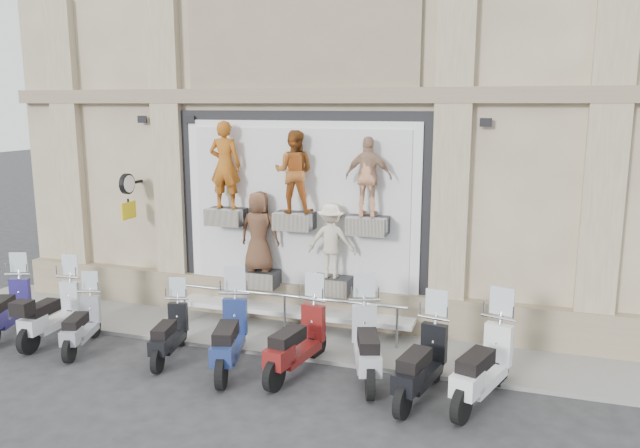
{
  "coord_description": "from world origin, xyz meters",
  "views": [
    {
      "loc": [
        4.48,
        -9.18,
        4.69
      ],
      "look_at": [
        0.78,
        1.9,
        2.43
      ],
      "focal_mm": 35.0,
      "sensor_mm": 36.0,
      "label": 1
    }
  ],
  "objects_px": {
    "scooter_c": "(81,314)",
    "scooter_g": "(367,332)",
    "scooter_i": "(484,352)",
    "scooter_a": "(6,298)",
    "scooter_d": "(169,323)",
    "scooter_h": "(421,350)",
    "scooter_f": "(296,329)",
    "guard_rail": "(285,316)",
    "scooter_e": "(229,324)",
    "clock_sign_bracket": "(128,190)",
    "scooter_b": "(51,302)"
  },
  "relations": [
    {
      "from": "scooter_i",
      "to": "scooter_c",
      "type": "bearing_deg",
      "value": -161.22
    },
    {
      "from": "scooter_a",
      "to": "scooter_e",
      "type": "xyz_separation_m",
      "value": [
        5.1,
        -0.11,
        0.07
      ]
    },
    {
      "from": "scooter_b",
      "to": "scooter_i",
      "type": "relative_size",
      "value": 0.93
    },
    {
      "from": "scooter_c",
      "to": "scooter_f",
      "type": "relative_size",
      "value": 0.84
    },
    {
      "from": "scooter_d",
      "to": "scooter_h",
      "type": "bearing_deg",
      "value": -13.9
    },
    {
      "from": "scooter_h",
      "to": "scooter_a",
      "type": "bearing_deg",
      "value": -169.94
    },
    {
      "from": "scooter_b",
      "to": "scooter_d",
      "type": "relative_size",
      "value": 1.15
    },
    {
      "from": "scooter_a",
      "to": "scooter_b",
      "type": "xyz_separation_m",
      "value": [
        1.09,
        0.05,
        0.02
      ]
    },
    {
      "from": "scooter_c",
      "to": "scooter_g",
      "type": "bearing_deg",
      "value": -13.19
    },
    {
      "from": "scooter_f",
      "to": "scooter_d",
      "type": "bearing_deg",
      "value": -168.21
    },
    {
      "from": "scooter_e",
      "to": "scooter_g",
      "type": "relative_size",
      "value": 1.01
    },
    {
      "from": "scooter_b",
      "to": "scooter_g",
      "type": "bearing_deg",
      "value": -1.65
    },
    {
      "from": "scooter_d",
      "to": "scooter_h",
      "type": "distance_m",
      "value": 4.71
    },
    {
      "from": "guard_rail",
      "to": "scooter_b",
      "type": "distance_m",
      "value": 4.67
    },
    {
      "from": "scooter_h",
      "to": "scooter_c",
      "type": "bearing_deg",
      "value": -168.81
    },
    {
      "from": "clock_sign_bracket",
      "to": "scooter_d",
      "type": "xyz_separation_m",
      "value": [
        2.25,
        -2.13,
        -2.1
      ]
    },
    {
      "from": "guard_rail",
      "to": "scooter_f",
      "type": "relative_size",
      "value": 2.44
    },
    {
      "from": "scooter_a",
      "to": "scooter_f",
      "type": "relative_size",
      "value": 0.95
    },
    {
      "from": "scooter_d",
      "to": "scooter_h",
      "type": "relative_size",
      "value": 0.85
    },
    {
      "from": "scooter_f",
      "to": "scooter_e",
      "type": "bearing_deg",
      "value": -161.38
    },
    {
      "from": "scooter_g",
      "to": "scooter_h",
      "type": "bearing_deg",
      "value": -42.77
    },
    {
      "from": "scooter_d",
      "to": "scooter_g",
      "type": "height_order",
      "value": "scooter_g"
    },
    {
      "from": "scooter_c",
      "to": "scooter_h",
      "type": "distance_m",
      "value": 6.56
    },
    {
      "from": "clock_sign_bracket",
      "to": "scooter_c",
      "type": "xyz_separation_m",
      "value": [
        0.39,
        -2.26,
        -2.1
      ]
    },
    {
      "from": "clock_sign_bracket",
      "to": "scooter_b",
      "type": "bearing_deg",
      "value": -103.1
    },
    {
      "from": "scooter_i",
      "to": "guard_rail",
      "type": "bearing_deg",
      "value": 175.35
    },
    {
      "from": "scooter_e",
      "to": "scooter_b",
      "type": "bearing_deg",
      "value": 161.46
    },
    {
      "from": "clock_sign_bracket",
      "to": "scooter_i",
      "type": "bearing_deg",
      "value": -14.91
    },
    {
      "from": "scooter_b",
      "to": "scooter_f",
      "type": "xyz_separation_m",
      "value": [
        5.21,
        0.05,
        0.03
      ]
    },
    {
      "from": "guard_rail",
      "to": "scooter_e",
      "type": "distance_m",
      "value": 1.82
    },
    {
      "from": "scooter_e",
      "to": "clock_sign_bracket",
      "type": "bearing_deg",
      "value": 131.69
    },
    {
      "from": "clock_sign_bracket",
      "to": "scooter_h",
      "type": "relative_size",
      "value": 0.5
    },
    {
      "from": "scooter_d",
      "to": "scooter_i",
      "type": "distance_m",
      "value": 5.66
    },
    {
      "from": "guard_rail",
      "to": "scooter_g",
      "type": "height_order",
      "value": "scooter_g"
    },
    {
      "from": "scooter_b",
      "to": "scooter_d",
      "type": "bearing_deg",
      "value": -5.49
    },
    {
      "from": "scooter_c",
      "to": "scooter_g",
      "type": "relative_size",
      "value": 0.82
    },
    {
      "from": "scooter_c",
      "to": "scooter_i",
      "type": "xyz_separation_m",
      "value": [
        7.51,
        0.16,
        0.17
      ]
    },
    {
      "from": "scooter_a",
      "to": "scooter_h",
      "type": "bearing_deg",
      "value": -19.89
    },
    {
      "from": "guard_rail",
      "to": "scooter_h",
      "type": "distance_m",
      "value": 3.55
    },
    {
      "from": "scooter_a",
      "to": "scooter_c",
      "type": "distance_m",
      "value": 1.97
    },
    {
      "from": "scooter_a",
      "to": "scooter_f",
      "type": "bearing_deg",
      "value": -18.01
    },
    {
      "from": "clock_sign_bracket",
      "to": "scooter_e",
      "type": "xyz_separation_m",
      "value": [
        3.53,
        -2.21,
        -1.94
      ]
    },
    {
      "from": "scooter_i",
      "to": "scooter_g",
      "type": "bearing_deg",
      "value": -171.25
    },
    {
      "from": "scooter_c",
      "to": "scooter_f",
      "type": "distance_m",
      "value": 4.35
    },
    {
      "from": "scooter_e",
      "to": "scooter_a",
      "type": "bearing_deg",
      "value": 162.47
    },
    {
      "from": "scooter_e",
      "to": "scooter_c",
      "type": "bearing_deg",
      "value": 164.69
    },
    {
      "from": "guard_rail",
      "to": "scooter_g",
      "type": "xyz_separation_m",
      "value": [
        2.04,
        -1.33,
        0.39
      ]
    },
    {
      "from": "clock_sign_bracket",
      "to": "scooter_g",
      "type": "bearing_deg",
      "value": -16.84
    },
    {
      "from": "scooter_b",
      "to": "scooter_f",
      "type": "height_order",
      "value": "scooter_f"
    },
    {
      "from": "scooter_a",
      "to": "scooter_g",
      "type": "relative_size",
      "value": 0.93
    }
  ]
}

